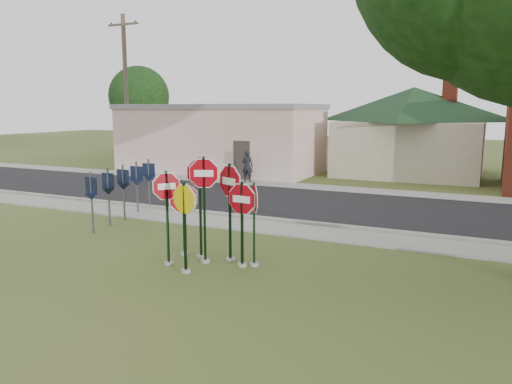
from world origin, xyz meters
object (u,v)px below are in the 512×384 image
at_px(stop_sign_left, 167,206).
at_px(utility_pole_near, 126,91).
at_px(stop_sign_center, 204,194).
at_px(stop_sign_yellow, 185,216).
at_px(pedestrian, 247,166).

bearing_deg(stop_sign_left, utility_pole_near, 132.36).
bearing_deg(stop_sign_center, stop_sign_yellow, -90.73).
bearing_deg(stop_sign_center, utility_pole_near, 135.13).
distance_m(stop_sign_left, pedestrian, 14.24).
height_order(stop_sign_left, pedestrian, stop_sign_left).
xyz_separation_m(stop_sign_center, utility_pole_near, (-13.87, 13.81, 3.14)).
bearing_deg(pedestrian, stop_sign_yellow, 101.25).
xyz_separation_m(stop_sign_yellow, stop_sign_left, (-0.74, 0.33, 0.14)).
distance_m(stop_sign_center, utility_pole_near, 19.83).
xyz_separation_m(stop_sign_left, utility_pole_near, (-13.12, 14.39, 3.42)).
height_order(stop_sign_left, utility_pole_near, utility_pole_near).
bearing_deg(utility_pole_near, stop_sign_center, -44.87).
bearing_deg(stop_sign_yellow, stop_sign_center, 89.27).
bearing_deg(stop_sign_yellow, pedestrian, 110.51).
distance_m(stop_sign_left, utility_pole_near, 19.77).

